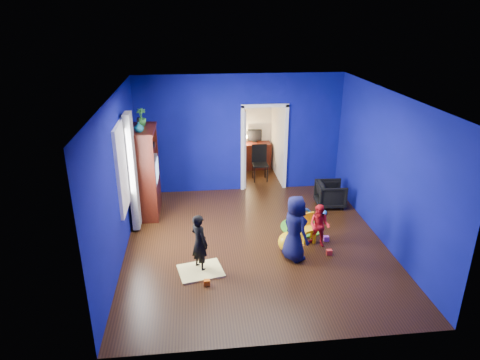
{
  "coord_description": "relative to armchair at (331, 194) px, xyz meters",
  "views": [
    {
      "loc": [
        -1.11,
        -7.27,
        4.27
      ],
      "look_at": [
        -0.26,
        0.4,
        1.19
      ],
      "focal_mm": 32.0,
      "sensor_mm": 36.0,
      "label": 1
    }
  ],
  "objects": [
    {
      "name": "play_mat",
      "position": [
        -0.91,
        -0.98,
        -0.28
      ],
      "size": [
        0.89,
        0.89,
        0.02
      ],
      "primitive_type": "cylinder",
      "color": "green",
      "rests_on": "floor"
    },
    {
      "name": "toy_1",
      "position": [
        -0.26,
        -0.44,
        -0.24
      ],
      "size": [
        0.11,
        0.11,
        0.11
      ],
      "primitive_type": "sphere",
      "color": "blue",
      "rests_on": "floor"
    },
    {
      "name": "curtain",
      "position": [
        -4.35,
        -0.62,
        0.96
      ],
      "size": [
        0.14,
        0.42,
        2.4
      ],
      "primitive_type": "cube",
      "color": "slate",
      "rests_on": "floor"
    },
    {
      "name": "window_left",
      "position": [
        -4.46,
        -1.17,
        1.26
      ],
      "size": [
        0.03,
        0.95,
        1.55
      ],
      "primitive_type": "cube",
      "color": "white",
      "rests_on": "wall_left"
    },
    {
      "name": "toddler_red",
      "position": [
        -0.78,
        -1.74,
        0.13
      ],
      "size": [
        0.52,
        0.5,
        0.85
      ],
      "primitive_type": "imported",
      "rotation": [
        0.0,
        0.0,
        -0.59
      ],
      "color": "red",
      "rests_on": "floor"
    },
    {
      "name": "floor",
      "position": [
        -1.98,
        -1.52,
        -0.29
      ],
      "size": [
        5.0,
        5.5,
        0.01
      ],
      "primitive_type": "cube",
      "color": "black",
      "rests_on": "ground"
    },
    {
      "name": "wall_left",
      "position": [
        -4.48,
        -1.52,
        1.16
      ],
      "size": [
        0.02,
        5.5,
        2.9
      ],
      "primitive_type": "cube",
      "color": "navy",
      "rests_on": "floor"
    },
    {
      "name": "wall_right",
      "position": [
        0.52,
        -1.52,
        1.16
      ],
      "size": [
        0.02,
        5.5,
        2.9
      ],
      "primitive_type": "cube",
      "color": "navy",
      "rests_on": "floor"
    },
    {
      "name": "crt_tv",
      "position": [
        -4.16,
        0.1,
        0.73
      ],
      "size": [
        0.46,
        0.7,
        0.54
      ],
      "primitive_type": "cube",
      "color": "silver",
      "rests_on": "tv_armoire"
    },
    {
      "name": "kid_chair",
      "position": [
        -0.93,
        -1.54,
        -0.04
      ],
      "size": [
        0.35,
        0.35,
        0.5
      ],
      "primitive_type": "cube",
      "rotation": [
        0.0,
        0.0,
        0.3
      ],
      "color": "yellow",
      "rests_on": "floor"
    },
    {
      "name": "vase",
      "position": [
        -4.2,
        -0.2,
        1.77
      ],
      "size": [
        0.21,
        0.21,
        0.21
      ],
      "primitive_type": "imported",
      "rotation": [
        0.0,
        0.0,
        0.05
      ],
      "color": "#0C5665",
      "rests_on": "tv_armoire"
    },
    {
      "name": "book_shelf",
      "position": [
        -1.38,
        2.85,
        1.73
      ],
      "size": [
        0.88,
        0.24,
        0.04
      ],
      "primitive_type": "cube",
      "color": "white",
      "rests_on": "study_desk"
    },
    {
      "name": "desk_monitor",
      "position": [
        -1.38,
        2.86,
        0.66
      ],
      "size": [
        0.4,
        0.05,
        0.32
      ],
      "primitive_type": "cube",
      "color": "black",
      "rests_on": "study_desk"
    },
    {
      "name": "child_navy",
      "position": [
        -1.36,
        -2.14,
        0.33
      ],
      "size": [
        0.61,
        0.71,
        1.24
      ],
      "primitive_type": "imported",
      "rotation": [
        0.0,
        0.0,
        1.99
      ],
      "color": "#0F1139",
      "rests_on": "floor"
    },
    {
      "name": "alcove",
      "position": [
        -1.38,
        2.11,
        0.96
      ],
      "size": [
        1.0,
        1.75,
        2.5
      ],
      "primitive_type": null,
      "color": "silver",
      "rests_on": "floor"
    },
    {
      "name": "toy_arch",
      "position": [
        -0.91,
        -0.98,
        -0.27
      ],
      "size": [
        0.61,
        0.6,
        0.8
      ],
      "primitive_type": "torus",
      "rotation": [
        1.57,
        0.0,
        0.78
      ],
      "color": "#3F8CD8",
      "rests_on": "floor"
    },
    {
      "name": "toy_3",
      "position": [
        -0.57,
        -1.59,
        -0.24
      ],
      "size": [
        0.1,
        0.08,
        0.1
      ],
      "primitive_type": "cube",
      "color": "#DE53D5",
      "rests_on": "floor"
    },
    {
      "name": "wall_front",
      "position": [
        -1.98,
        -4.27,
        1.16
      ],
      "size": [
        5.0,
        0.02,
        2.9
      ],
      "primitive_type": "cube",
      "color": "navy",
      "rests_on": "floor"
    },
    {
      "name": "child_black",
      "position": [
        -3.07,
        -2.29,
        0.23
      ],
      "size": [
        0.43,
        0.46,
        1.05
      ],
      "primitive_type": "imported",
      "rotation": [
        0.0,
        0.0,
        2.2
      ],
      "color": "black",
      "rests_on": "floor"
    },
    {
      "name": "tv_armoire",
      "position": [
        -4.2,
        0.1,
        0.69
      ],
      "size": [
        0.58,
        1.14,
        1.96
      ],
      "primitive_type": "cube",
      "color": "#381709",
      "rests_on": "floor"
    },
    {
      "name": "toy_0",
      "position": [
        -0.67,
        -2.09,
        -0.24
      ],
      "size": [
        0.1,
        0.08,
        0.1
      ],
      "primitive_type": "cube",
      "color": "red",
      "rests_on": "floor"
    },
    {
      "name": "armchair",
      "position": [
        0.0,
        0.0,
        0.0
      ],
      "size": [
        0.68,
        0.66,
        0.59
      ],
      "primitive_type": "imported",
      "rotation": [
        0.0,
        0.0,
        1.51
      ],
      "color": "black",
      "rests_on": "floor"
    },
    {
      "name": "desk_lamp",
      "position": [
        -1.66,
        2.8,
        0.64
      ],
      "size": [
        0.14,
        0.14,
        0.14
      ],
      "primitive_type": "sphere",
      "color": "#FFD88C",
      "rests_on": "study_desk"
    },
    {
      "name": "potted_plant",
      "position": [
        -4.2,
        0.32,
        1.85
      ],
      "size": [
        0.23,
        0.23,
        0.37
      ],
      "primitive_type": "imported",
      "rotation": [
        0.0,
        0.0,
        0.12
      ],
      "color": "#2E7E30",
      "rests_on": "tv_armoire"
    },
    {
      "name": "hopper_ball",
      "position": [
        -1.41,
        -1.89,
        -0.1
      ],
      "size": [
        0.39,
        0.39,
        0.39
      ],
      "primitive_type": "sphere",
      "color": "yellow",
      "rests_on": "floor"
    },
    {
      "name": "toy_2",
      "position": [
        -2.98,
        -2.8,
        -0.24
      ],
      "size": [
        0.1,
        0.08,
        0.1
      ],
      "primitive_type": "cube",
      "color": "#EC5E0C",
      "rests_on": "floor"
    },
    {
      "name": "doorway",
      "position": [
        -1.38,
        1.23,
        0.76
      ],
      "size": [
        1.16,
        0.1,
        2.1
      ],
      "primitive_type": "cube",
      "color": "white",
      "rests_on": "floor"
    },
    {
      "name": "ceiling",
      "position": [
        -1.98,
        -1.52,
        2.61
      ],
      "size": [
        5.0,
        5.5,
        0.01
      ],
      "primitive_type": "cube",
      "color": "white",
      "rests_on": "wall_back"
    },
    {
      "name": "yellow_blanket",
      "position": [
        -3.07,
        -2.39,
        -0.28
      ],
      "size": [
        0.86,
        0.74,
        0.03
      ],
      "primitive_type": "cube",
      "rotation": [
        0.0,
        0.0,
        0.21
      ],
      "color": "#F2E07A",
      "rests_on": "floor"
    },
    {
      "name": "folding_chair",
      "position": [
        -1.38,
        1.78,
        0.17
      ],
      "size": [
        0.4,
        0.4,
        0.92
      ],
      "primitive_type": "cube",
      "color": "black",
      "rests_on": "floor"
    },
    {
      "name": "wall_back",
      "position": [
        -1.98,
        1.23,
        1.16
      ],
      "size": [
        5.0,
        0.02,
        2.9
      ],
      "primitive_type": "cube",
      "color": "navy",
      "rests_on": "floor"
    },
    {
      "name": "study_desk",
      "position": [
        -1.38,
        2.74,
        0.08
      ],
      "size": [
        0.88,
        0.44,
        0.75
      ],
      "primitive_type": "cube",
      "color": "#3D140A",
      "rests_on": "floor"
    }
  ]
}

